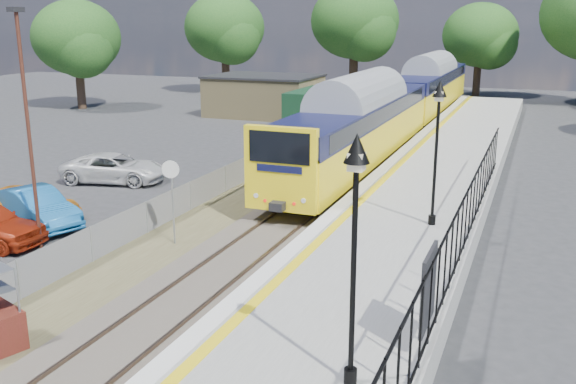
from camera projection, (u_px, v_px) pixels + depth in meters
The scene contains 16 objects.
ground at pixel (196, 297), 17.41m from camera, with size 120.00×120.00×0.00m, color #2D2D30.
track_bed at pixel (303, 201), 26.24m from camera, with size 5.90×80.00×0.29m.
platform at pixel (409, 217), 22.98m from camera, with size 5.00×70.00×0.90m, color gray.
platform_edge at pixel (354, 199), 23.59m from camera, with size 0.90×70.00×0.01m.
victorian_lamp_south at pixel (355, 204), 10.75m from camera, with size 0.44×0.44×4.60m.
victorian_lamp_north at pixel (438, 120), 19.79m from camera, with size 0.44×0.44×4.60m.
palisade_fence at pixel (458, 237), 16.61m from camera, with size 0.12×26.00×2.00m.
wire_fence at pixel (245, 170), 29.52m from camera, with size 0.06×52.00×1.20m.
outbuilding at pixel (273, 98), 48.91m from camera, with size 10.80×10.10×3.12m.
tree_line at pixel (461, 28), 52.88m from camera, with size 56.80×43.80×11.88m.
train at pixel (403, 100), 40.55m from camera, with size 2.82×40.83×3.51m.
speed_sign at pixel (172, 188), 20.88m from camera, with size 0.57×0.20×2.90m.
carpark_lamp at pixel (27, 117), 20.04m from camera, with size 0.25×0.50×7.65m.
car_blue at pixel (36, 208), 23.22m from camera, with size 1.48×4.23×1.39m, color #1C66A9.
car_yellow at pixel (27, 204), 24.05m from camera, with size 1.68×4.14×1.20m, color orange.
car_white at pixel (115, 168), 29.53m from camera, with size 2.19×4.74×1.32m, color silver.
Camera 1 is at (8.26, -14.01, 7.28)m, focal length 40.00 mm.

